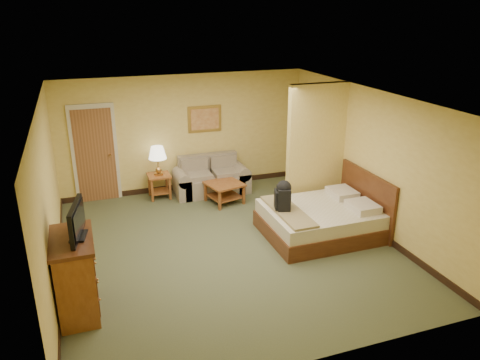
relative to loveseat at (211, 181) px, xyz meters
name	(u,v)px	position (x,y,z in m)	size (l,w,h in m)	color
floor	(227,247)	(-0.46, -2.57, -0.27)	(6.00, 6.00, 0.00)	#4C5436
ceiling	(226,99)	(-0.46, -2.57, 2.33)	(6.00, 6.00, 0.00)	white
back_wall	(185,134)	(-0.46, 0.43, 1.03)	(5.50, 0.02, 2.60)	#E1C460
left_wall	(48,198)	(-3.21, -2.57, 1.03)	(0.02, 6.00, 2.60)	#E1C460
right_wall	(369,160)	(2.29, -2.57, 1.03)	(0.02, 6.00, 2.60)	#E1C460
partition	(316,150)	(1.69, -1.65, 1.03)	(1.20, 0.15, 2.60)	#E1C460
door	(95,154)	(-2.41, 0.39, 0.76)	(0.94, 0.16, 2.10)	beige
baseboard	(187,186)	(-0.46, 0.42, -0.21)	(5.50, 0.02, 0.12)	black
loveseat	(211,181)	(0.00, 0.00, 0.00)	(1.65, 0.77, 0.83)	gray
side_table	(159,182)	(-1.15, 0.08, 0.08)	(0.48, 0.48, 0.53)	brown
table_lamp	(157,154)	(-1.15, 0.08, 0.74)	(0.38, 0.38, 0.63)	#B48142
coffee_table	(224,189)	(0.10, -0.66, 0.05)	(0.84, 0.84, 0.44)	brown
wall_picture	(205,119)	(0.00, 0.40, 1.33)	(0.76, 0.04, 0.59)	#B78E3F
dresser	(76,275)	(-2.93, -3.64, 0.29)	(0.55, 1.05, 1.12)	brown
tv	(77,222)	(-2.83, -3.64, 1.07)	(0.25, 0.76, 0.47)	black
bed	(323,219)	(1.36, -2.67, 0.03)	(2.00, 1.70, 1.10)	#492211
backpack	(284,195)	(0.59, -2.58, 0.57)	(0.31, 0.38, 0.57)	black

